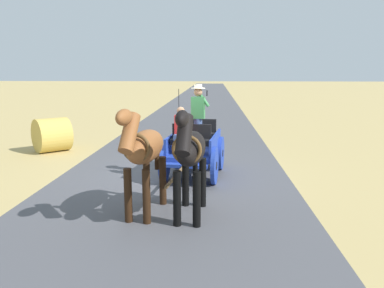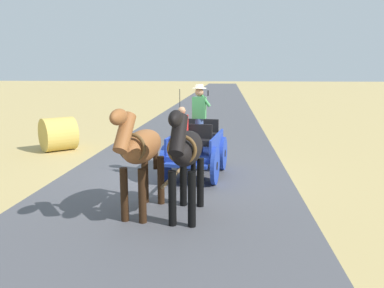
{
  "view_description": "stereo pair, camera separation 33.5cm",
  "coord_description": "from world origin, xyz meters",
  "px_view_note": "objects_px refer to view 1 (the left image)",
  "views": [
    {
      "loc": [
        -1.08,
        10.16,
        2.83
      ],
      "look_at": [
        -0.56,
        1.12,
        1.1
      ],
      "focal_mm": 35.76,
      "sensor_mm": 36.0,
      "label": 1
    },
    {
      "loc": [
        -1.41,
        10.14,
        2.83
      ],
      "look_at": [
        -0.56,
        1.12,
        1.1
      ],
      "focal_mm": 35.76,
      "sensor_mm": 36.0,
      "label": 2
    }
  ],
  "objects_px": {
    "horse_drawn_carriage": "(194,147)",
    "horse_off_side": "(144,150)",
    "horse_near_side": "(190,152)",
    "hay_bale": "(52,135)"
  },
  "relations": [
    {
      "from": "horse_drawn_carriage",
      "to": "horse_off_side",
      "type": "relative_size",
      "value": 2.04
    },
    {
      "from": "horse_near_side",
      "to": "horse_drawn_carriage",
      "type": "bearing_deg",
      "value": -88.52
    },
    {
      "from": "horse_drawn_carriage",
      "to": "horse_near_side",
      "type": "distance_m",
      "value": 3.11
    },
    {
      "from": "horse_off_side",
      "to": "hay_bale",
      "type": "height_order",
      "value": "horse_off_side"
    },
    {
      "from": "hay_bale",
      "to": "horse_drawn_carriage",
      "type": "bearing_deg",
      "value": 150.59
    },
    {
      "from": "horse_near_side",
      "to": "hay_bale",
      "type": "relative_size",
      "value": 1.84
    },
    {
      "from": "horse_off_side",
      "to": "hay_bale",
      "type": "relative_size",
      "value": 1.84
    },
    {
      "from": "horse_off_side",
      "to": "hay_bale",
      "type": "distance_m",
      "value": 7.39
    },
    {
      "from": "horse_near_side",
      "to": "horse_off_side",
      "type": "relative_size",
      "value": 1.0
    },
    {
      "from": "horse_off_side",
      "to": "hay_bale",
      "type": "bearing_deg",
      "value": -53.29
    }
  ]
}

